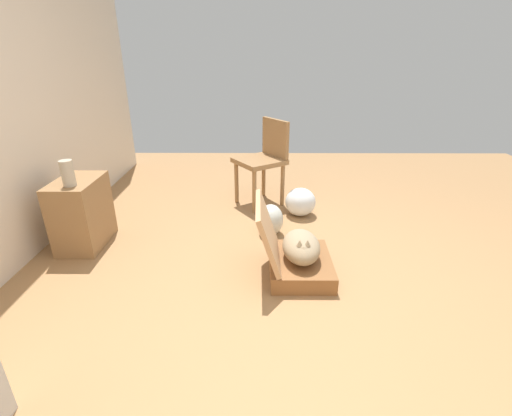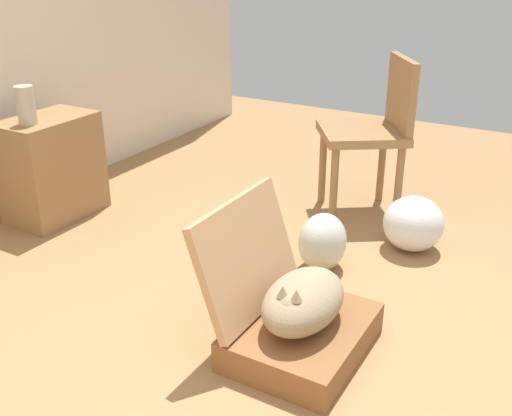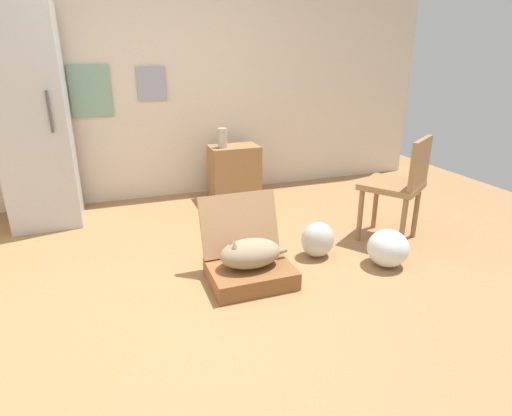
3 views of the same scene
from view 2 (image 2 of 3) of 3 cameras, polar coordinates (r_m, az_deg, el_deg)
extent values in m
plane|color=#9E7247|center=(2.28, 1.84, -16.66)|extent=(7.68, 7.68, 0.00)
cube|color=brown|center=(2.43, 4.39, -12.03)|extent=(0.59, 0.46, 0.13)
cube|color=tan|center=(2.37, -0.84, -4.58)|extent=(0.59, 0.18, 0.45)
ellipsoid|color=#998466|center=(2.34, 4.51, -8.77)|extent=(0.44, 0.28, 0.20)
sphere|color=#998466|center=(2.22, 3.16, -9.46)|extent=(0.10, 0.10, 0.10)
cone|color=#998466|center=(2.18, 3.85, -8.26)|extent=(0.05, 0.05, 0.05)
cone|color=#998466|center=(2.20, 2.55, -7.89)|extent=(0.05, 0.05, 0.05)
cylinder|color=#998466|center=(2.53, 5.58, -7.51)|extent=(0.20, 0.03, 0.07)
ellipsoid|color=silver|center=(2.96, 6.32, -3.23)|extent=(0.27, 0.23, 0.29)
ellipsoid|color=silver|center=(3.24, 14.70, -1.43)|extent=(0.32, 0.31, 0.29)
cube|color=olive|center=(3.67, -18.78, 3.63)|extent=(0.54, 0.34, 0.59)
cylinder|color=#B7AD99|center=(3.46, -21.00, 9.10)|extent=(0.10, 0.10, 0.21)
cylinder|color=olive|center=(3.72, 6.34, 3.97)|extent=(0.04, 0.04, 0.47)
cylinder|color=olive|center=(3.39, 7.39, 1.94)|extent=(0.04, 0.04, 0.47)
cylinder|color=olive|center=(3.80, 11.83, 4.05)|extent=(0.04, 0.04, 0.47)
cylinder|color=olive|center=(3.48, 13.36, 2.07)|extent=(0.04, 0.04, 0.47)
cube|color=olive|center=(3.51, 10.02, 7.01)|extent=(0.63, 0.63, 0.05)
cube|color=olive|center=(3.51, 13.63, 10.50)|extent=(0.37, 0.27, 0.40)
camera|label=1|loc=(1.28, -87.62, 5.07)|focal=25.21mm
camera|label=3|loc=(1.93, 92.39, 1.55)|focal=29.61mm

